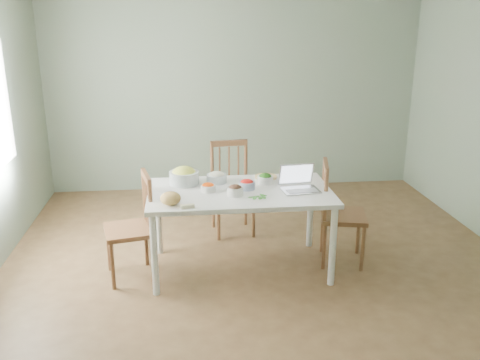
{
  "coord_description": "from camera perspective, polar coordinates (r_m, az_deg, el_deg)",
  "views": [
    {
      "loc": [
        -0.69,
        -4.4,
        2.31
      ],
      "look_at": [
        -0.2,
        0.02,
        0.89
      ],
      "focal_mm": 38.4,
      "sensor_mm": 36.0,
      "label": 1
    }
  ],
  "objects": [
    {
      "name": "chair_right",
      "position": [
        5.04,
        11.42,
        -3.65
      ],
      "size": [
        0.51,
        0.53,
        1.0
      ],
      "primitive_type": null,
      "rotation": [
        0.0,
        0.0,
        1.35
      ],
      "color": "#593618",
      "rests_on": "floor"
    },
    {
      "name": "wall_front",
      "position": [
        2.24,
        12.45,
        -8.12
      ],
      "size": [
        5.0,
        0.0,
        2.7
      ],
      "primitive_type": "cube",
      "color": "slate",
      "rests_on": "ground"
    },
    {
      "name": "dining_table",
      "position": [
        4.85,
        0.0,
        -5.56
      ],
      "size": [
        1.68,
        0.94,
        0.79
      ],
      "primitive_type": null,
      "color": "white",
      "rests_on": "floor"
    },
    {
      "name": "butter_stick",
      "position": [
        4.3,
        -5.86,
        -2.93
      ],
      "size": [
        0.12,
        0.06,
        0.03
      ],
      "primitive_type": "cube",
      "rotation": [
        0.0,
        0.0,
        0.22
      ],
      "color": "#F4EEBE",
      "rests_on": "dining_table"
    },
    {
      "name": "chair_far",
      "position": [
        5.61,
        -0.83,
        -1.04
      ],
      "size": [
        0.49,
        0.47,
        1.01
      ],
      "primitive_type": null,
      "rotation": [
        0.0,
        0.0,
        0.11
      ],
      "color": "#593618",
      "rests_on": "floor"
    },
    {
      "name": "bread_boule",
      "position": [
        4.37,
        -7.74,
        -2.03
      ],
      "size": [
        0.23,
        0.23,
        0.11
      ],
      "primitive_type": "ellipsoid",
      "rotation": [
        0.0,
        0.0,
        -0.39
      ],
      "color": "#B48B47",
      "rests_on": "dining_table"
    },
    {
      "name": "bowl_redpep",
      "position": [
        4.73,
        0.77,
        -0.49
      ],
      "size": [
        0.2,
        0.2,
        0.09
      ],
      "primitive_type": null,
      "rotation": [
        0.0,
        0.0,
        -0.4
      ],
      "color": "#B2000A",
      "rests_on": "dining_table"
    },
    {
      "name": "bowl_mushroom",
      "position": [
        4.56,
        -0.54,
        -1.15
      ],
      "size": [
        0.15,
        0.15,
        0.1
      ],
      "primitive_type": null,
      "rotation": [
        0.0,
        0.0,
        -0.03
      ],
      "color": "#3B170F",
      "rests_on": "dining_table"
    },
    {
      "name": "bowl_squash",
      "position": [
        4.9,
        -6.23,
        0.49
      ],
      "size": [
        0.36,
        0.36,
        0.16
      ],
      "primitive_type": null,
      "rotation": [
        0.0,
        0.0,
        0.35
      ],
      "color": "#D2D54D",
      "rests_on": "dining_table"
    },
    {
      "name": "bowl_broccoli",
      "position": [
        4.9,
        2.82,
        0.18
      ],
      "size": [
        0.19,
        0.19,
        0.1
      ],
      "primitive_type": null,
      "rotation": [
        0.0,
        0.0,
        -0.34
      ],
      "color": "#12380C",
      "rests_on": "dining_table"
    },
    {
      "name": "bowl_onion",
      "position": [
        4.92,
        -2.62,
        0.31
      ],
      "size": [
        0.25,
        0.25,
        0.1
      ],
      "primitive_type": null,
      "rotation": [
        0.0,
        0.0,
        -0.35
      ],
      "color": "silver",
      "rests_on": "dining_table"
    },
    {
      "name": "laptop",
      "position": [
        4.69,
        6.81,
        0.08
      ],
      "size": [
        0.36,
        0.32,
        0.23
      ],
      "primitive_type": null,
      "rotation": [
        0.0,
        0.0,
        0.1
      ],
      "color": "silver",
      "rests_on": "dining_table"
    },
    {
      "name": "bowl_carrot",
      "position": [
        4.68,
        -3.57,
        -0.81
      ],
      "size": [
        0.17,
        0.17,
        0.08
      ],
      "primitive_type": null,
      "rotation": [
        0.0,
        0.0,
        -0.32
      ],
      "color": "#E84B00",
      "rests_on": "dining_table"
    },
    {
      "name": "flatbread",
      "position": [
        5.07,
        2.88,
        0.35
      ],
      "size": [
        0.28,
        0.28,
        0.02
      ],
      "primitive_type": "cylinder",
      "rotation": [
        0.0,
        0.0,
        0.33
      ],
      "color": "#DAB777",
      "rests_on": "dining_table"
    },
    {
      "name": "chair_left",
      "position": [
        4.75,
        -12.32,
        -5.19
      ],
      "size": [
        0.5,
        0.51,
        0.98
      ],
      "primitive_type": null,
      "rotation": [
        0.0,
        0.0,
        -1.36
      ],
      "color": "#593618",
      "rests_on": "floor"
    },
    {
      "name": "basil_bunch",
      "position": [
        4.53,
        1.92,
        -1.81
      ],
      "size": [
        0.19,
        0.19,
        0.02
      ],
      "primitive_type": null,
      "color": "#1B571E",
      "rests_on": "dining_table"
    },
    {
      "name": "floor",
      "position": [
        5.02,
        2.35,
        -9.66
      ],
      "size": [
        5.0,
        5.0,
        0.0
      ],
      "primitive_type": "cube",
      "color": "#4E3620",
      "rests_on": "ground"
    },
    {
      "name": "wall_back",
      "position": [
        7.01,
        -0.6,
        9.87
      ],
      "size": [
        5.0,
        0.0,
        2.7
      ],
      "primitive_type": "cube",
      "color": "slate",
      "rests_on": "ground"
    }
  ]
}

